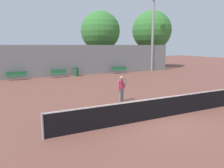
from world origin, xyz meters
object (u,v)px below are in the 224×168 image
Objects in this scene: bench_courtside_near at (59,72)px; light_pole_far_right at (153,30)px; bench_courtside_far at (17,75)px; tree_green_tall at (100,31)px; tennis_player at (121,87)px; bench_adjacent_court at (119,69)px; tennis_net at (156,108)px; trash_bin at (76,72)px; tree_green_broad at (152,31)px.

bench_courtside_near is 0.17× the size of light_pole_far_right.
tree_green_tall is at bearing 21.83° from bench_courtside_far.
tennis_player reaches higher than bench_adjacent_court.
bench_courtside_near is 0.87× the size of bench_courtside_far.
tennis_player is at bearing 88.27° from tennis_net.
bench_courtside_near is 0.21× the size of tree_green_tall.
tennis_player is 0.20× the size of tree_green_tall.
tennis_net reaches higher than bench_adjacent_court.
tennis_net is 11.02× the size of trash_bin.
trash_bin is (1.02, 15.98, -0.04)m from tennis_net.
tree_green_tall is (-6.10, 3.79, -0.12)m from light_pole_far_right.
bench_courtside_far is at bearing 95.82° from tennis_player.
tree_green_tall reaches higher than bench_courtside_near.
tennis_player is 18.40m from tree_green_tall.
tennis_player is at bearing -84.97° from bench_courtside_near.
tree_green_broad reaches higher than trash_bin.
bench_courtside_far is 13.09m from tree_green_tall.
tennis_player is at bearing -132.74° from light_pole_far_right.
tree_green_tall reaches higher than bench_courtside_far.
light_pole_far_right is at bearing 3.52° from trash_bin.
bench_courtside_far is 21.25m from tree_green_broad.
tree_green_tall is 0.92× the size of tree_green_broad.
bench_courtside_far is (-4.26, 0.00, 0.00)m from bench_courtside_near.
tennis_net is at bearing -93.64° from trash_bin.
tree_green_tall is (5.94, 16.83, 4.49)m from tennis_player.
tennis_net is 16.01m from trash_bin.
light_pole_far_right is 1.13× the size of tree_green_broad.
bench_courtside_near is 0.19× the size of tree_green_broad.
tennis_player is 0.95× the size of bench_courtside_near.
bench_courtside_far is 0.95× the size of bench_adjacent_court.
trash_bin is (0.91, 12.35, -0.44)m from tennis_player.
tree_green_broad is at bearing 29.23° from bench_adjacent_court.
tennis_player is 12.39m from trash_bin.
trash_bin is at bearing -138.33° from tree_green_tall.
tennis_net is 6.58× the size of tennis_player.
tennis_net is at bearing -86.50° from bench_courtside_near.
bench_adjacent_court is at bearing -150.77° from tree_green_broad.
bench_courtside_far is 0.20× the size of light_pole_far_right.
trash_bin is at bearing 0.36° from bench_courtside_far.
light_pole_far_right is (12.04, 13.03, 4.60)m from tennis_player.
tree_green_broad is (14.85, 20.54, 5.22)m from tennis_net.
tennis_net is 21.22m from light_pole_far_right.
bench_courtside_far is 18.10m from light_pole_far_right.
light_pole_far_right is 7.19m from tree_green_tall.
tree_green_broad is (13.84, 4.56, 5.26)m from trash_bin.
tennis_net is at bearing -126.10° from light_pole_far_right.
bench_adjacent_court is (11.86, 0.00, 0.00)m from bench_courtside_far.
tennis_player is 0.78× the size of bench_adjacent_court.
bench_adjacent_court is 0.25× the size of tree_green_tall.
bench_courtside_far is (-5.23, 15.94, 0.01)m from tennis_net.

